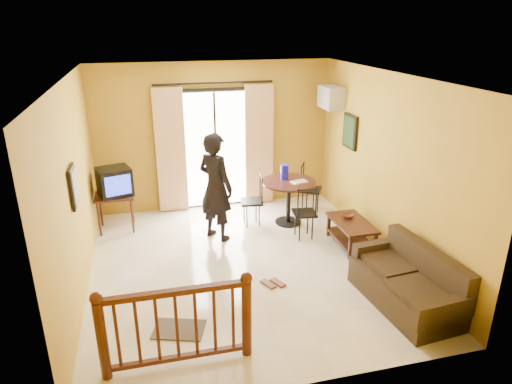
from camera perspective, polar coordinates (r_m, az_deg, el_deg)
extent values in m
plane|color=beige|center=(7.02, -1.47, -9.17)|extent=(5.00, 5.00, 0.00)
plane|color=white|center=(6.12, -1.72, 14.18)|extent=(5.00, 5.00, 0.00)
plane|color=#B78C23|center=(8.79, -5.19, 6.89)|extent=(4.50, 0.00, 4.50)
plane|color=#B78C23|center=(4.24, 5.94, -9.15)|extent=(4.50, 0.00, 4.50)
plane|color=#B78C23|center=(6.37, -21.76, -0.05)|extent=(0.00, 5.00, 5.00)
plane|color=#B78C23|center=(7.23, 16.10, 3.06)|extent=(0.00, 5.00, 5.00)
cube|color=black|center=(8.84, -5.12, 5.29)|extent=(1.34, 0.03, 2.34)
cube|color=white|center=(8.81, -5.08, 5.23)|extent=(1.20, 0.04, 2.20)
cube|color=black|center=(8.79, -5.06, 5.20)|extent=(0.04, 0.02, 2.20)
cube|color=#FAF2BD|center=(8.66, -10.61, 5.03)|extent=(0.55, 0.08, 2.35)
cube|color=#FAF2BD|center=(8.91, 0.39, 5.84)|extent=(0.55, 0.08, 2.35)
cylinder|color=black|center=(8.50, -5.30, 13.41)|extent=(2.20, 0.04, 0.04)
cube|color=black|center=(8.28, -17.30, -0.43)|extent=(0.66, 0.55, 0.04)
cylinder|color=black|center=(8.22, -19.03, -3.21)|extent=(0.04, 0.04, 0.64)
cylinder|color=black|center=(8.18, -15.21, -2.89)|extent=(0.04, 0.04, 0.64)
cylinder|color=black|center=(8.62, -18.84, -2.05)|extent=(0.04, 0.04, 0.64)
cylinder|color=black|center=(8.59, -15.20, -1.74)|extent=(0.04, 0.04, 0.64)
cube|color=black|center=(8.19, -17.29, 1.28)|extent=(0.65, 0.61, 0.48)
cube|color=#2637E7|center=(7.97, -16.85, 0.78)|extent=(0.41, 0.14, 0.34)
cube|color=black|center=(6.13, -21.87, 0.63)|extent=(0.04, 0.42, 0.52)
cube|color=#615E53|center=(6.12, -21.64, 0.65)|extent=(0.01, 0.34, 0.44)
cylinder|color=black|center=(8.13, 4.14, 1.22)|extent=(0.97, 0.97, 0.04)
cylinder|color=black|center=(8.27, 4.07, -1.35)|extent=(0.08, 0.08, 0.79)
cylinder|color=black|center=(8.42, 4.00, -3.73)|extent=(0.47, 0.47, 0.03)
cylinder|color=#1714C4|center=(8.17, 3.59, 2.50)|extent=(0.14, 0.14, 0.27)
cube|color=silver|center=(8.08, 5.41, 1.28)|extent=(0.31, 0.23, 0.02)
cube|color=silver|center=(8.70, 9.34, 11.59)|extent=(0.30, 0.60, 0.40)
cube|color=gray|center=(8.64, 8.40, 11.58)|extent=(0.02, 0.56, 0.36)
cube|color=black|center=(8.26, 11.67, 7.42)|extent=(0.04, 0.50, 0.60)
cube|color=black|center=(8.25, 11.51, 7.41)|extent=(0.01, 0.42, 0.52)
cube|color=black|center=(7.59, 11.90, -3.78)|extent=(0.53, 0.96, 0.04)
cube|color=black|center=(7.71, 11.74, -5.65)|extent=(0.49, 0.92, 0.03)
cube|color=black|center=(7.25, 11.69, -6.78)|extent=(0.05, 0.05, 0.41)
cube|color=black|center=(7.43, 14.68, -6.32)|extent=(0.05, 0.05, 0.41)
cube|color=black|center=(7.94, 9.08, -4.05)|extent=(0.05, 0.05, 0.41)
cube|color=black|center=(8.11, 11.87, -3.70)|extent=(0.05, 0.05, 0.41)
imported|color=brown|center=(7.70, 11.40, -2.95)|extent=(0.21, 0.21, 0.06)
cube|color=#302212|center=(6.36, 18.05, -11.75)|extent=(0.90, 1.60, 0.38)
cube|color=#302212|center=(6.34, 20.62, -8.68)|extent=(0.31, 1.54, 0.53)
cube|color=#302212|center=(5.75, 22.22, -13.65)|extent=(0.78, 0.22, 0.29)
cube|color=#302212|center=(6.81, 14.99, -7.09)|extent=(0.78, 0.22, 0.29)
cube|color=#302212|center=(5.99, 19.57, -11.65)|extent=(0.58, 0.67, 0.10)
cube|color=#302212|center=(6.47, 16.36, -8.69)|extent=(0.58, 0.67, 0.10)
imported|color=black|center=(7.54, -5.07, 0.63)|extent=(0.76, 0.79, 1.83)
cylinder|color=#471E0F|center=(5.09, -18.67, -17.26)|extent=(0.11, 0.11, 0.92)
cylinder|color=#471E0F|center=(5.14, -1.18, -15.58)|extent=(0.11, 0.11, 0.92)
sphere|color=#471E0F|center=(4.80, -19.38, -12.43)|extent=(0.13, 0.13, 0.13)
sphere|color=#471E0F|center=(4.85, -1.22, -10.73)|extent=(0.13, 0.13, 0.13)
cube|color=#471E0F|center=(4.80, -10.19, -12.22)|extent=(1.55, 0.08, 0.06)
cube|color=#471E0F|center=(5.28, -9.59, -19.70)|extent=(1.55, 0.06, 0.05)
cube|color=#524742|center=(5.81, -9.62, -16.57)|extent=(0.70, 0.57, 0.02)
cube|color=brown|center=(6.55, 1.53, -11.42)|extent=(0.20, 0.27, 0.03)
cube|color=brown|center=(6.58, 2.73, -11.25)|extent=(0.20, 0.27, 0.03)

